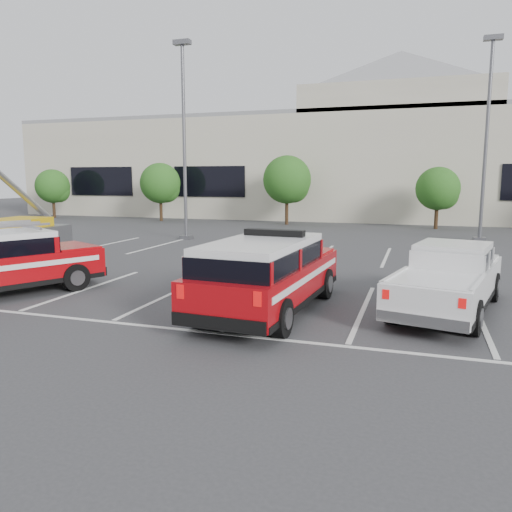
{
  "coord_description": "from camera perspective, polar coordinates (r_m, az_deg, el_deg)",
  "views": [
    {
      "loc": [
        3.91,
        -12.31,
        3.27
      ],
      "look_at": [
        -0.49,
        1.17,
        1.05
      ],
      "focal_mm": 35.0,
      "sensor_mm": 36.0,
      "label": 1
    }
  ],
  "objects": [
    {
      "name": "ground",
      "position": [
        13.33,
        0.45,
        -5.31
      ],
      "size": [
        120.0,
        120.0,
        0.0
      ],
      "primitive_type": "plane",
      "color": "#353537",
      "rests_on": "ground"
    },
    {
      "name": "stall_markings",
      "position": [
        17.57,
        4.9,
        -1.84
      ],
      "size": [
        23.0,
        15.0,
        0.01
      ],
      "primitive_type": "cube",
      "color": "silver",
      "rests_on": "ground"
    },
    {
      "name": "convention_building",
      "position": [
        44.36,
        13.48,
        10.53
      ],
      "size": [
        60.0,
        16.99,
        13.2
      ],
      "color": "beige",
      "rests_on": "ground"
    },
    {
      "name": "tree_far_left",
      "position": [
        44.85,
        -22.09,
        7.28
      ],
      "size": [
        2.77,
        2.77,
        3.99
      ],
      "color": "#3F2B19",
      "rests_on": "ground"
    },
    {
      "name": "tree_left",
      "position": [
        39.18,
        -10.73,
        8.02
      ],
      "size": [
        3.07,
        3.07,
        4.42
      ],
      "color": "#3F2B19",
      "rests_on": "ground"
    },
    {
      "name": "tree_mid_left",
      "position": [
        35.47,
        3.73,
        8.51
      ],
      "size": [
        3.37,
        3.37,
        4.85
      ],
      "color": "#3F2B19",
      "rests_on": "ground"
    },
    {
      "name": "tree_mid_right",
      "position": [
        34.39,
        20.21,
        7.08
      ],
      "size": [
        2.77,
        2.77,
        3.99
      ],
      "color": "#3F2B19",
      "rests_on": "ground"
    },
    {
      "name": "light_pole_left",
      "position": [
        27.14,
        -8.21,
        12.86
      ],
      "size": [
        0.9,
        0.6,
        10.24
      ],
      "color": "#59595E",
      "rests_on": "ground"
    },
    {
      "name": "light_pole_mid",
      "position": [
        28.54,
        24.82,
        11.95
      ],
      "size": [
        0.9,
        0.6,
        10.24
      ],
      "color": "#59595E",
      "rests_on": "ground"
    },
    {
      "name": "fire_chief_suv",
      "position": [
        12.17,
        1.32,
        -2.72
      ],
      "size": [
        2.44,
        5.82,
        2.0
      ],
      "rotation": [
        0.0,
        0.0,
        -0.07
      ],
      "color": "#98070C",
      "rests_on": "ground"
    },
    {
      "name": "white_pickup",
      "position": [
        13.2,
        21.1,
        -3.12
      ],
      "size": [
        3.02,
        5.66,
        1.65
      ],
      "rotation": [
        0.0,
        0.0,
        -0.23
      ],
      "color": "silver",
      "rests_on": "ground"
    },
    {
      "name": "ladder_suv",
      "position": [
        15.68,
        -27.26,
        -1.13
      ],
      "size": [
        4.15,
        5.48,
        2.02
      ],
      "rotation": [
        0.0,
        0.0,
        -0.48
      ],
      "color": "#98070C",
      "rests_on": "ground"
    },
    {
      "name": "utility_rig",
      "position": [
        23.17,
        -25.95,
        1.69
      ],
      "size": [
        3.61,
        4.4,
        3.63
      ],
      "rotation": [
        0.0,
        0.0,
        0.05
      ],
      "color": "#59595E",
      "rests_on": "ground"
    }
  ]
}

